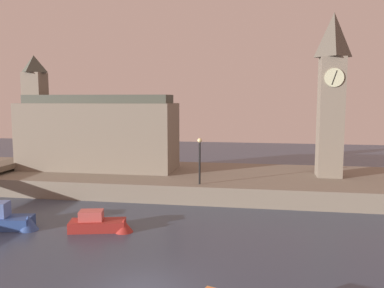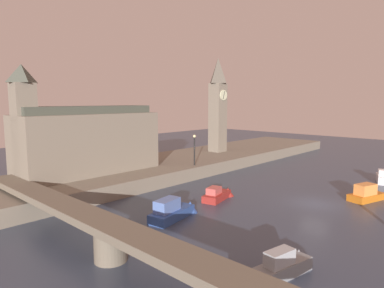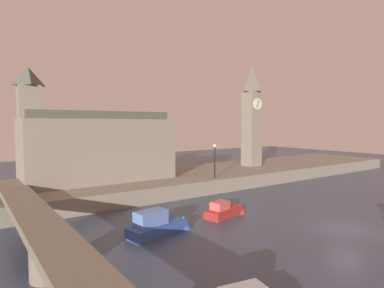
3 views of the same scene
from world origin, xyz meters
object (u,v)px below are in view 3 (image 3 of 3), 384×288
object	(u,v)px
clock_tower	(252,113)
boat_dinghy_red	(228,210)
streetlamp	(215,157)
parliament_hall	(96,147)
boat_tour_blue	(162,225)

from	to	relation	value
clock_tower	boat_dinghy_red	xyz separation A→B (m)	(-15.69, -12.86, -8.38)
clock_tower	streetlamp	world-z (taller)	clock_tower
clock_tower	parliament_hall	distance (m)	22.21
boat_dinghy_red	clock_tower	bearing A→B (deg)	39.35
streetlamp	boat_tour_blue	world-z (taller)	streetlamp
clock_tower	streetlamp	bearing A→B (deg)	-154.69
clock_tower	parliament_hall	bearing A→B (deg)	178.95
parliament_hall	boat_tour_blue	xyz separation A→B (m)	(-0.27, -13.94, -4.50)
boat_dinghy_red	parliament_hall	bearing A→B (deg)	115.06
boat_dinghy_red	boat_tour_blue	bearing A→B (deg)	-174.01
parliament_hall	boat_dinghy_red	xyz separation A→B (m)	(6.20, -13.26, -4.65)
parliament_hall	streetlamp	xyz separation A→B (m)	(11.18, -5.46, -1.26)
parliament_hall	boat_dinghy_red	world-z (taller)	parliament_hall
clock_tower	parliament_hall	world-z (taller)	clock_tower
streetlamp	parliament_hall	bearing A→B (deg)	153.96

